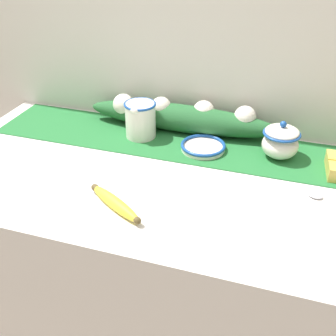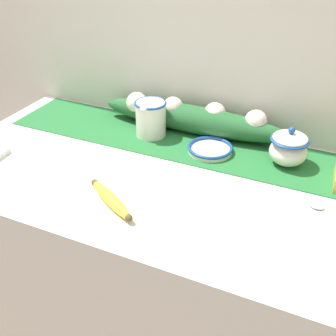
% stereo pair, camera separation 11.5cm
% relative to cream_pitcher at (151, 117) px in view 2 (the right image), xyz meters
% --- Properties ---
extents(countertop, '(1.32, 0.68, 0.87)m').
position_rel_cream_pitcher_xyz_m(countertop, '(0.12, -0.21, -0.50)').
color(countertop, silver).
rests_on(countertop, ground_plane).
extents(back_wall, '(2.12, 0.04, 2.40)m').
position_rel_cream_pitcher_xyz_m(back_wall, '(0.12, 0.16, 0.26)').
color(back_wall, silver).
rests_on(back_wall, ground_plane).
extents(table_runner, '(1.22, 0.25, 0.00)m').
position_rel_cream_pitcher_xyz_m(table_runner, '(0.12, -0.00, -0.07)').
color(table_runner, '#236B33').
rests_on(table_runner, countertop).
extents(cream_pitcher, '(0.11, 0.13, 0.12)m').
position_rel_cream_pitcher_xyz_m(cream_pitcher, '(0.00, 0.00, 0.00)').
color(cream_pitcher, white).
rests_on(cream_pitcher, countertop).
extents(sugar_bowl, '(0.11, 0.11, 0.12)m').
position_rel_cream_pitcher_xyz_m(sugar_bowl, '(0.45, -0.00, -0.01)').
color(sugar_bowl, white).
rests_on(sugar_bowl, countertop).
extents(small_dish, '(0.14, 0.14, 0.02)m').
position_rel_cream_pitcher_xyz_m(small_dish, '(0.22, -0.03, -0.05)').
color(small_dish, white).
rests_on(small_dish, countertop).
extents(banana, '(0.19, 0.13, 0.03)m').
position_rel_cream_pitcher_xyz_m(banana, '(0.08, -0.39, -0.05)').
color(banana, yellow).
rests_on(banana, countertop).
extents(spoon, '(0.15, 0.06, 0.01)m').
position_rel_cream_pitcher_xyz_m(spoon, '(0.56, -0.18, -0.06)').
color(spoon, '#B7B7BC').
rests_on(spoon, countertop).
extents(poinsettia_garland, '(0.66, 0.10, 0.11)m').
position_rel_cream_pitcher_xyz_m(poinsettia_garland, '(0.12, 0.08, -0.01)').
color(poinsettia_garland, '#235B2D').
rests_on(poinsettia_garland, countertop).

